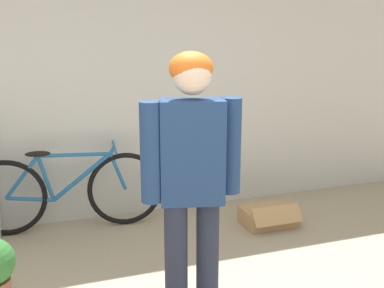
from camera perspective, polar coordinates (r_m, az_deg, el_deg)
The scene contains 4 objects.
wall_back at distance 4.37m, azimuth -11.51°, elevation 7.16°, with size 8.00×0.07×2.60m.
person at distance 2.63m, azimuth -0.01°, elevation -3.34°, with size 0.61×0.28×1.69m.
bicycle at distance 4.31m, azimuth -15.56°, elevation -5.79°, with size 1.77×0.46×0.78m.
cardboard_box at distance 4.43m, azimuth 9.73°, elevation -8.98°, with size 0.51×0.39×0.23m.
Camera 1 is at (-0.55, -1.59, 1.78)m, focal length 42.00 mm.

